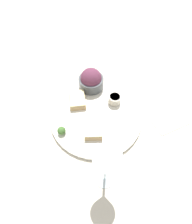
{
  "coord_description": "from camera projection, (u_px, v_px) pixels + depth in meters",
  "views": [
    {
      "loc": [
        -0.36,
        -0.05,
        0.57
      ],
      "look_at": [
        0.0,
        0.0,
        0.03
      ],
      "focal_mm": 28.0,
      "sensor_mm": 36.0,
      "label": 1
    }
  ],
  "objects": [
    {
      "name": "wine_glass",
      "position": [
        107.0,
        165.0,
        0.44
      ],
      "size": [
        0.07,
        0.07,
        0.19
      ],
      "color": "silver",
      "rests_on": "ground_plane"
    },
    {
      "name": "napkin",
      "position": [
        165.0,
        115.0,
        0.67
      ],
      "size": [
        0.18,
        0.18,
        0.01
      ],
      "color": "white",
      "rests_on": "ground_plane"
    },
    {
      "name": "ground_plane",
      "position": [
        96.0,
        117.0,
        0.67
      ],
      "size": [
        4.0,
        4.0,
        0.0
      ],
      "primitive_type": "plane",
      "color": "beige"
    },
    {
      "name": "cheese_toast_near",
      "position": [
        94.0,
        128.0,
        0.62
      ],
      "size": [
        0.1,
        0.08,
        0.03
      ],
      "color": "tan",
      "rests_on": "dinner_plate"
    },
    {
      "name": "garnish",
      "position": [
        61.0,
        131.0,
        0.61
      ],
      "size": [
        0.03,
        0.03,
        0.03
      ],
      "color": "#477533",
      "rests_on": "dinner_plate"
    },
    {
      "name": "salad_bowl",
      "position": [
        91.0,
        80.0,
        0.72
      ],
      "size": [
        0.1,
        0.1,
        0.09
      ],
      "color": "#4C5156",
      "rests_on": "dinner_plate"
    },
    {
      "name": "sauce_ramekin",
      "position": [
        115.0,
        99.0,
        0.68
      ],
      "size": [
        0.05,
        0.05,
        0.03
      ],
      "color": "beige",
      "rests_on": "dinner_plate"
    },
    {
      "name": "dinner_plate",
      "position": [
        96.0,
        116.0,
        0.67
      ],
      "size": [
        0.35,
        0.35,
        0.01
      ],
      "color": "silver",
      "rests_on": "ground_plane"
    },
    {
      "name": "cheese_toast_far",
      "position": [
        77.0,
        100.0,
        0.69
      ],
      "size": [
        0.1,
        0.08,
        0.03
      ],
      "color": "tan",
      "rests_on": "dinner_plate"
    }
  ]
}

